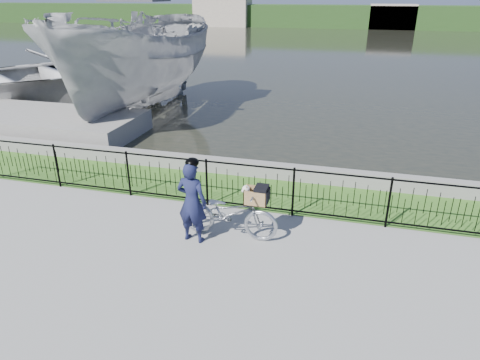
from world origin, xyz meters
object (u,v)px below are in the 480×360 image
(bicycle_rig, at_px, (230,212))
(cyclist, at_px, (192,201))
(dock, at_px, (8,120))
(boat_near, at_px, (140,61))
(boat_far, at_px, (45,76))

(bicycle_rig, height_order, cyclist, cyclist)
(dock, relative_size, boat_near, 0.94)
(dock, relative_size, bicycle_rig, 5.00)
(dock, distance_m, bicycle_rig, 11.14)
(cyclist, relative_size, boat_near, 0.17)
(cyclist, xyz_separation_m, boat_near, (-5.35, 8.54, 1.27))
(dock, bearing_deg, boat_near, 38.58)
(bicycle_rig, bearing_deg, dock, 152.74)
(cyclist, relative_size, boat_far, 0.13)
(bicycle_rig, xyz_separation_m, cyclist, (-0.66, -0.34, 0.33))
(dock, height_order, boat_near, boat_near)
(bicycle_rig, bearing_deg, cyclist, -153.05)
(dock, bearing_deg, boat_far, 110.52)
(bicycle_rig, xyz_separation_m, boat_near, (-6.01, 8.20, 1.60))
(boat_far, bearing_deg, boat_near, -12.42)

